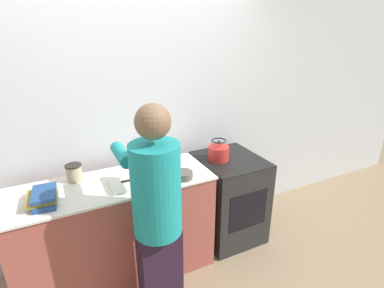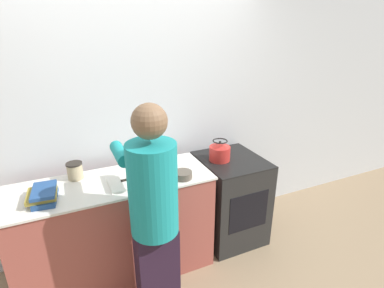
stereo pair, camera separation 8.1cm
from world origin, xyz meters
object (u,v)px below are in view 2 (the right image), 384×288
knife (136,178)px  canister_jar (75,171)px  oven (230,198)px  kettle (220,152)px  person (154,212)px  bowl_prep (183,175)px  cutting_board (133,181)px

knife → canister_jar: bearing=151.6°
oven → canister_jar: (-1.42, 0.13, 0.55)m
oven → kettle: size_ratio=4.32×
person → kettle: (0.86, 0.62, 0.05)m
bowl_prep → canister_jar: (-0.81, 0.36, 0.04)m
knife → oven: bearing=6.1°
person → canister_jar: 0.85m
oven → knife: bearing=-173.7°
bowl_prep → canister_jar: bearing=156.0°
kettle → oven: bearing=-14.5°
person → cutting_board: 0.46m
knife → kettle: 0.87m
cutting_board → bowl_prep: bearing=-13.9°
cutting_board → canister_jar: bearing=147.5°
cutting_board → bowl_prep: size_ratio=2.36×
knife → bowl_prep: size_ratio=1.63×
knife → canister_jar: (-0.44, 0.24, 0.05)m
canister_jar → cutting_board: bearing=-32.5°
knife → canister_jar: size_ratio=1.83×
oven → bowl_prep: (-0.62, -0.23, 0.51)m
person → kettle: bearing=35.7°
kettle → canister_jar: (-1.30, 0.10, 0.02)m
oven → canister_jar: canister_jar is taller
knife → canister_jar: 0.50m
knife → bowl_prep: 0.38m
kettle → bowl_prep: kettle is taller
person → cutting_board: bearing=94.0°
oven → canister_jar: bearing=174.8°
bowl_prep → knife: bearing=161.5°
canister_jar → kettle: bearing=-4.3°
knife → kettle: size_ratio=1.25×
cutting_board → canister_jar: 0.49m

